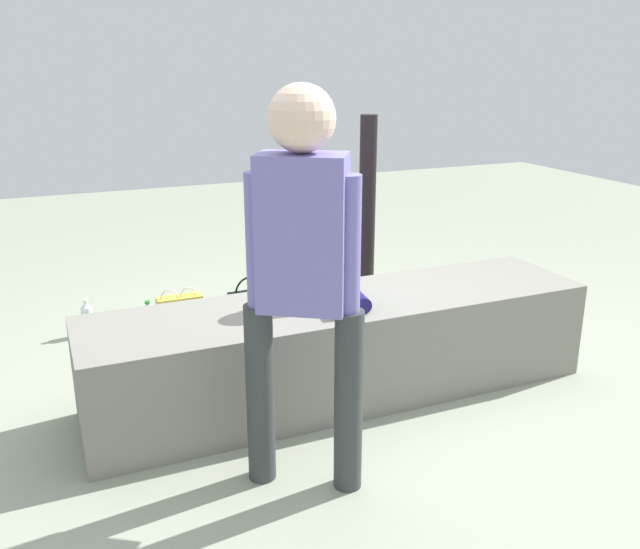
{
  "coord_description": "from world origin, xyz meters",
  "views": [
    {
      "loc": [
        -1.29,
        -2.75,
        1.6
      ],
      "look_at": [
        -0.25,
        -0.3,
        0.74
      ],
      "focal_mm": 37.77,
      "sensor_mm": 36.0,
      "label": 1
    }
  ],
  "objects_px": {
    "gift_bag": "(181,322)",
    "handbag_black_leather": "(252,308)",
    "water_bottle_far_side": "(87,319)",
    "handbag_brown_canvas": "(303,325)",
    "adult_standing": "(303,259)",
    "cake_plate": "(286,301)",
    "party_cup_red": "(153,317)",
    "child_seated": "(335,259)",
    "water_bottle_near_gift": "(149,319)",
    "cake_box_white": "(302,288)"
  },
  "relations": [
    {
      "from": "adult_standing",
      "to": "cake_box_white",
      "type": "height_order",
      "value": "adult_standing"
    },
    {
      "from": "adult_standing",
      "to": "handbag_black_leather",
      "type": "relative_size",
      "value": 4.56
    },
    {
      "from": "party_cup_red",
      "to": "handbag_black_leather",
      "type": "bearing_deg",
      "value": -25.66
    },
    {
      "from": "water_bottle_far_side",
      "to": "cake_box_white",
      "type": "height_order",
      "value": "water_bottle_far_side"
    },
    {
      "from": "gift_bag",
      "to": "cake_box_white",
      "type": "xyz_separation_m",
      "value": [
        0.95,
        0.52,
        -0.09
      ]
    },
    {
      "from": "adult_standing",
      "to": "party_cup_red",
      "type": "relative_size",
      "value": 14.51
    },
    {
      "from": "water_bottle_far_side",
      "to": "cake_plate",
      "type": "bearing_deg",
      "value": -55.95
    },
    {
      "from": "handbag_brown_canvas",
      "to": "child_seated",
      "type": "bearing_deg",
      "value": -96.95
    },
    {
      "from": "cake_box_white",
      "to": "handbag_black_leather",
      "type": "relative_size",
      "value": 0.88
    },
    {
      "from": "cake_box_white",
      "to": "handbag_black_leather",
      "type": "distance_m",
      "value": 0.61
    },
    {
      "from": "child_seated",
      "to": "handbag_black_leather",
      "type": "bearing_deg",
      "value": 96.19
    },
    {
      "from": "gift_bag",
      "to": "handbag_brown_canvas",
      "type": "height_order",
      "value": "gift_bag"
    },
    {
      "from": "child_seated",
      "to": "adult_standing",
      "type": "bearing_deg",
      "value": -123.51
    },
    {
      "from": "cake_plate",
      "to": "handbag_black_leather",
      "type": "xyz_separation_m",
      "value": [
        0.12,
        0.96,
        -0.39
      ]
    },
    {
      "from": "adult_standing",
      "to": "gift_bag",
      "type": "distance_m",
      "value": 1.66
    },
    {
      "from": "cake_box_white",
      "to": "handbag_brown_canvas",
      "type": "bearing_deg",
      "value": -111.52
    },
    {
      "from": "cake_plate",
      "to": "water_bottle_far_side",
      "type": "bearing_deg",
      "value": 124.05
    },
    {
      "from": "child_seated",
      "to": "gift_bag",
      "type": "distance_m",
      "value": 1.16
    },
    {
      "from": "cake_plate",
      "to": "gift_bag",
      "type": "bearing_deg",
      "value": 113.38
    },
    {
      "from": "handbag_brown_canvas",
      "to": "water_bottle_far_side",
      "type": "bearing_deg",
      "value": 149.92
    },
    {
      "from": "gift_bag",
      "to": "handbag_brown_canvas",
      "type": "bearing_deg",
      "value": -19.88
    },
    {
      "from": "child_seated",
      "to": "party_cup_red",
      "type": "height_order",
      "value": "child_seated"
    },
    {
      "from": "cake_plate",
      "to": "gift_bag",
      "type": "relative_size",
      "value": 0.61
    },
    {
      "from": "adult_standing",
      "to": "handbag_black_leather",
      "type": "xyz_separation_m",
      "value": [
        0.3,
        1.62,
        -0.79
      ]
    },
    {
      "from": "cake_box_white",
      "to": "handbag_brown_canvas",
      "type": "height_order",
      "value": "handbag_brown_canvas"
    },
    {
      "from": "child_seated",
      "to": "cake_box_white",
      "type": "height_order",
      "value": "child_seated"
    },
    {
      "from": "gift_bag",
      "to": "handbag_black_leather",
      "type": "bearing_deg",
      "value": 18.0
    },
    {
      "from": "cake_box_white",
      "to": "gift_bag",
      "type": "bearing_deg",
      "value": -151.28
    },
    {
      "from": "gift_bag",
      "to": "cake_box_white",
      "type": "distance_m",
      "value": 1.09
    },
    {
      "from": "handbag_black_leather",
      "to": "handbag_brown_canvas",
      "type": "xyz_separation_m",
      "value": [
        0.18,
        -0.39,
        0.01
      ]
    },
    {
      "from": "cake_box_white",
      "to": "child_seated",
      "type": "bearing_deg",
      "value": -105.25
    },
    {
      "from": "gift_bag",
      "to": "handbag_black_leather",
      "type": "xyz_separation_m",
      "value": [
        0.47,
        0.15,
        -0.04
      ]
    },
    {
      "from": "adult_standing",
      "to": "handbag_black_leather",
      "type": "height_order",
      "value": "adult_standing"
    },
    {
      "from": "child_seated",
      "to": "handbag_brown_canvas",
      "type": "distance_m",
      "value": 0.84
    },
    {
      "from": "gift_bag",
      "to": "water_bottle_far_side",
      "type": "xyz_separation_m",
      "value": [
        -0.48,
        0.42,
        -0.06
      ]
    },
    {
      "from": "gift_bag",
      "to": "handbag_black_leather",
      "type": "relative_size",
      "value": 1.1
    },
    {
      "from": "adult_standing",
      "to": "water_bottle_far_side",
      "type": "relative_size",
      "value": 6.68
    },
    {
      "from": "water_bottle_near_gift",
      "to": "party_cup_red",
      "type": "height_order",
      "value": "water_bottle_near_gift"
    },
    {
      "from": "cake_plate",
      "to": "cake_box_white",
      "type": "height_order",
      "value": "cake_plate"
    },
    {
      "from": "cake_plate",
      "to": "party_cup_red",
      "type": "height_order",
      "value": "cake_plate"
    },
    {
      "from": "child_seated",
      "to": "water_bottle_near_gift",
      "type": "relative_size",
      "value": 2.23
    },
    {
      "from": "cake_plate",
      "to": "party_cup_red",
      "type": "relative_size",
      "value": 2.14
    },
    {
      "from": "child_seated",
      "to": "cake_plate",
      "type": "bearing_deg",
      "value": 168.44
    },
    {
      "from": "cake_box_white",
      "to": "cake_plate",
      "type": "bearing_deg",
      "value": -114.62
    },
    {
      "from": "water_bottle_near_gift",
      "to": "handbag_brown_canvas",
      "type": "bearing_deg",
      "value": -33.16
    },
    {
      "from": "water_bottle_far_side",
      "to": "handbag_brown_canvas",
      "type": "bearing_deg",
      "value": -30.08
    },
    {
      "from": "water_bottle_far_side",
      "to": "cake_box_white",
      "type": "relative_size",
      "value": 0.77
    },
    {
      "from": "gift_bag",
      "to": "water_bottle_far_side",
      "type": "relative_size",
      "value": 1.61
    },
    {
      "from": "cake_plate",
      "to": "handbag_brown_canvas",
      "type": "xyz_separation_m",
      "value": [
        0.31,
        0.57,
        -0.38
      ]
    },
    {
      "from": "water_bottle_near_gift",
      "to": "water_bottle_far_side",
      "type": "height_order",
      "value": "water_bottle_far_side"
    }
  ]
}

